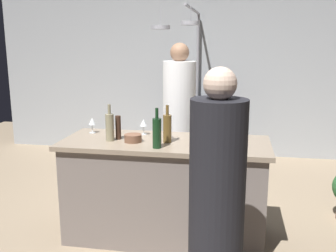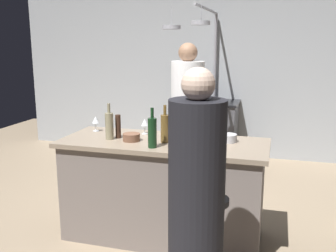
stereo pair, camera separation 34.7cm
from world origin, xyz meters
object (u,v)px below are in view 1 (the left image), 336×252
Objects in this scene: wine_bottle_dark at (199,124)px; wine_glass_by_chef at (144,123)px; wine_bottle_red at (157,132)px; mixing_bowl_steel at (229,136)px; stove_range at (195,130)px; wine_glass_near_right_guest at (167,127)px; wine_bottle_amber at (167,128)px; wine_glass_near_left_guest at (92,122)px; bar_stool_right at (221,236)px; mixing_bowl_wooden at (133,138)px; wine_bottle_white at (110,127)px; pepper_mill at (118,128)px; chef at (179,126)px; guest_right at (216,209)px.

wine_glass_by_chef is (-0.51, -0.03, -0.01)m from wine_bottle_dark.
mixing_bowl_steel is (0.57, 0.36, -0.10)m from wine_bottle_red.
stove_range is 2.42m from wine_glass_near_right_guest.
wine_bottle_amber is 2.21× the size of wine_glass_near_right_guest.
wine_bottle_red is 0.82m from wine_glass_near_left_guest.
bar_stool_right is at bearing -91.48° from mixing_bowl_steel.
wine_glass_by_chef is 0.79m from mixing_bowl_steel.
wine_glass_by_chef reaches higher than mixing_bowl_wooden.
mixing_bowl_steel is at bearing -2.35° from wine_glass_near_left_guest.
wine_glass_by_chef is at bearing 49.15° from wine_bottle_white.
pepper_mill is at bearing 48.26° from wine_bottle_white.
mixing_bowl_steel is at bearing 13.98° from mixing_bowl_wooden.
chef is at bearing 76.26° from wine_glass_by_chef.
wine_glass_near_left_guest is at bearing -177.26° from wine_bottle_dark.
mixing_bowl_wooden is at bearing -147.74° from wine_glass_near_right_guest.
wine_glass_near_left_guest is (-0.26, 0.25, -0.02)m from wine_bottle_white.
wine_bottle_amber is at bearing -4.15° from pepper_mill.
wine_bottle_dark reaches higher than pepper_mill.
guest_right is at bearing -81.68° from stove_range.
mixing_bowl_steel is (0.52, 0.17, -0.09)m from wine_bottle_amber.
stove_range is 0.55× the size of guest_right.
guest_right is 7.64× the size of pepper_mill.
bar_stool_right is 1.08m from wine_glass_near_right_guest.
wine_bottle_dark reaches higher than wine_glass_near_right_guest.
wine_bottle_dark is at bearing 21.81° from wine_bottle_white.
wine_glass_by_chef is at bearing 137.99° from wine_bottle_amber.
mixing_bowl_wooden is at bearing 147.40° from wine_bottle_red.
wine_glass_near_right_guest is (0.03, 0.32, -0.02)m from wine_bottle_red.
wine_bottle_red is 0.30m from mixing_bowl_wooden.
wine_glass_near_left_guest is (-0.31, 0.19, 0.00)m from pepper_mill.
wine_bottle_amber reaches higher than stove_range.
wine_bottle_dark is at bearing 3.12° from wine_glass_by_chef.
stove_range is at bearing 88.77° from chef.
wine_glass_near_left_guest is 0.74m from wine_glass_near_right_guest.
wine_glass_near_right_guest is at bearing 99.88° from wine_bottle_amber.
chef reaches higher than bar_stool_right.
wine_bottle_dark is 2.06× the size of mixing_bowl_steel.
stove_range is at bearing 84.04° from mixing_bowl_wooden.
wine_glass_near_right_guest reaches higher than mixing_bowl_steel.
mixing_bowl_steel is at bearing -76.78° from stove_range.
wine_bottle_dark is (0.29, 0.46, -0.01)m from wine_bottle_red.
pepper_mill reaches higher than bar_stool_right.
wine_glass_near_right_guest is at bearing -176.63° from mixing_bowl_steel.
wine_bottle_red reaches higher than wine_bottle_amber.
chef is 2.10m from guest_right.
mixing_bowl_wooden is at bearing -1.20° from wine_bottle_white.
pepper_mill is 0.73m from wine_bottle_dark.
bar_stool_right is (0.56, -1.66, -0.43)m from chef.
wine_bottle_amber is 1.01× the size of wine_bottle_white.
chef is 1.15m from mixing_bowl_wooden.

